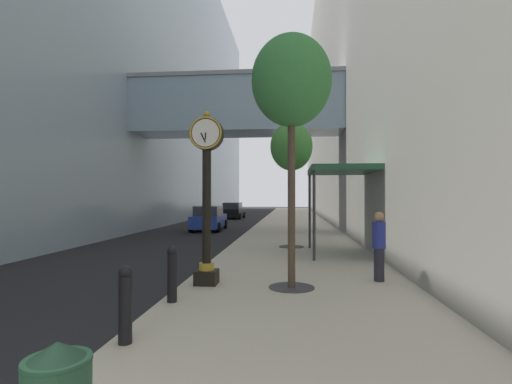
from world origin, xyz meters
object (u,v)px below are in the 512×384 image
(car_black_near, at_px, (233,211))
(car_blue_mid, at_px, (209,218))
(bollard_nearest, at_px, (125,303))
(street_clock, at_px, (207,189))
(street_tree_mid_near, at_px, (291,148))
(pedestrian_walking, at_px, (379,244))
(street_tree_near, at_px, (291,83))
(bollard_second, at_px, (172,273))

(car_black_near, xyz_separation_m, car_blue_mid, (0.45, -13.67, -0.00))
(bollard_nearest, distance_m, car_blue_mid, 20.55)
(street_clock, xyz_separation_m, street_tree_mid_near, (2.12, 7.29, 1.94))
(pedestrian_walking, distance_m, car_black_near, 30.47)
(street_tree_near, distance_m, car_blue_mid, 18.02)
(pedestrian_walking, relative_size, car_blue_mid, 0.40)
(bollard_nearest, bearing_deg, street_tree_mid_near, 77.51)
(bollard_nearest, bearing_deg, bollard_second, 90.00)
(pedestrian_walking, xyz_separation_m, car_black_near, (-8.34, 29.31, -0.29))
(bollard_second, xyz_separation_m, car_blue_mid, (-3.15, 18.05, 0.06))
(street_tree_near, bearing_deg, car_blue_mid, 108.78)
(bollard_second, xyz_separation_m, street_tree_mid_near, (2.48, 8.94, 3.71))
(bollard_nearest, distance_m, pedestrian_walking, 6.66)
(street_tree_near, relative_size, car_blue_mid, 1.37)
(bollard_nearest, relative_size, street_tree_mid_near, 0.22)
(bollard_second, bearing_deg, bollard_nearest, -90.00)
(street_clock, relative_size, bollard_nearest, 3.72)
(bollard_nearest, height_order, car_blue_mid, car_blue_mid)
(street_clock, bearing_deg, pedestrian_walking, 9.85)
(car_black_near, relative_size, car_blue_mid, 0.93)
(car_black_near, bearing_deg, bollard_second, -83.52)
(street_clock, distance_m, street_tree_mid_near, 7.84)
(pedestrian_walking, bearing_deg, car_black_near, 105.89)
(street_tree_near, bearing_deg, bollard_second, -149.30)
(street_clock, distance_m, car_blue_mid, 16.86)
(bollard_second, height_order, street_tree_near, street_tree_near)
(street_clock, xyz_separation_m, pedestrian_walking, (4.38, 0.76, -1.42))
(street_tree_near, relative_size, pedestrian_walking, 3.40)
(street_clock, height_order, bollard_nearest, street_clock)
(street_tree_near, bearing_deg, street_clock, 175.24)
(street_tree_near, xyz_separation_m, car_black_near, (-6.08, 30.25, -4.27))
(street_clock, height_order, street_tree_near, street_tree_near)
(car_black_near, bearing_deg, street_clock, -82.50)
(street_tree_mid_near, relative_size, pedestrian_walking, 3.02)
(pedestrian_walking, bearing_deg, car_blue_mid, 116.79)
(street_tree_mid_near, xyz_separation_m, car_black_near, (-6.08, 22.78, -3.65))
(bollard_nearest, relative_size, street_tree_near, 0.19)
(street_clock, distance_m, bollard_second, 2.45)
(street_tree_near, xyz_separation_m, pedestrian_walking, (2.26, 0.94, -3.98))
(bollard_nearest, height_order, street_tree_mid_near, street_tree_mid_near)
(bollard_second, bearing_deg, street_tree_mid_near, 74.49)
(bollard_nearest, relative_size, car_blue_mid, 0.26)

